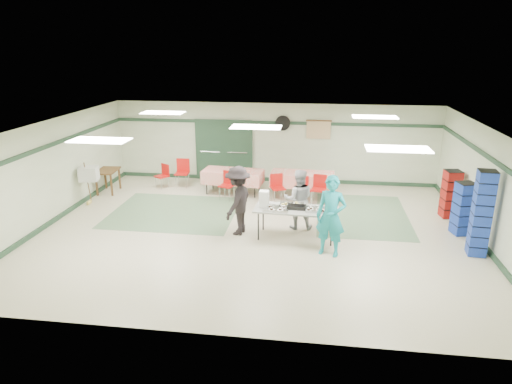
# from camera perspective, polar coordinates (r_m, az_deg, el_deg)

# --- Properties ---
(floor) EXTENTS (11.00, 11.00, 0.00)m
(floor) POSITION_cam_1_polar(r_m,az_deg,el_deg) (11.81, 0.01, -4.79)
(floor) COLOR beige
(floor) RESTS_ON ground
(ceiling) EXTENTS (11.00, 11.00, 0.00)m
(ceiling) POSITION_cam_1_polar(r_m,az_deg,el_deg) (11.04, 0.01, 8.23)
(ceiling) COLOR silver
(ceiling) RESTS_ON wall_back
(wall_back) EXTENTS (11.00, 0.00, 11.00)m
(wall_back) POSITION_cam_1_polar(r_m,az_deg,el_deg) (15.69, 2.24, 6.14)
(wall_back) COLOR beige
(wall_back) RESTS_ON floor
(wall_front) EXTENTS (11.00, 0.00, 11.00)m
(wall_front) POSITION_cam_1_polar(r_m,az_deg,el_deg) (7.22, -4.87, -8.65)
(wall_front) COLOR beige
(wall_front) RESTS_ON floor
(wall_left) EXTENTS (0.00, 9.00, 9.00)m
(wall_left) POSITION_cam_1_polar(r_m,az_deg,el_deg) (13.24, -24.32, 2.28)
(wall_left) COLOR beige
(wall_left) RESTS_ON floor
(wall_right) EXTENTS (0.00, 9.00, 9.00)m
(wall_right) POSITION_cam_1_polar(r_m,az_deg,el_deg) (11.96, 27.13, 0.32)
(wall_right) COLOR beige
(wall_right) RESTS_ON floor
(trim_back) EXTENTS (11.00, 0.06, 0.10)m
(trim_back) POSITION_cam_1_polar(r_m,az_deg,el_deg) (15.53, 2.26, 8.65)
(trim_back) COLOR #213D2A
(trim_back) RESTS_ON wall_back
(baseboard_back) EXTENTS (11.00, 0.06, 0.12)m
(baseboard_back) POSITION_cam_1_polar(r_m,az_deg,el_deg) (15.98, 2.17, 1.59)
(baseboard_back) COLOR #213D2A
(baseboard_back) RESTS_ON floor
(trim_left) EXTENTS (0.06, 9.00, 0.10)m
(trim_left) POSITION_cam_1_polar(r_m,az_deg,el_deg) (13.07, -24.60, 5.23)
(trim_left) COLOR #213D2A
(trim_left) RESTS_ON wall_back
(baseboard_left) EXTENTS (0.06, 9.00, 0.12)m
(baseboard_left) POSITION_cam_1_polar(r_m,az_deg,el_deg) (13.60, -23.52, -2.95)
(baseboard_left) COLOR #213D2A
(baseboard_left) RESTS_ON floor
(trim_right) EXTENTS (0.06, 9.00, 0.10)m
(trim_right) POSITION_cam_1_polar(r_m,az_deg,el_deg) (11.78, 27.47, 3.57)
(trim_right) COLOR #213D2A
(trim_right) RESTS_ON wall_back
(baseboard_right) EXTENTS (0.06, 9.00, 0.12)m
(baseboard_right) POSITION_cam_1_polar(r_m,az_deg,el_deg) (12.36, 26.15, -5.38)
(baseboard_right) COLOR #213D2A
(baseboard_right) RESTS_ON floor
(green_patch_a) EXTENTS (3.50, 3.00, 0.01)m
(green_patch_a) POSITION_cam_1_polar(r_m,az_deg,el_deg) (13.25, -10.18, -2.47)
(green_patch_a) COLOR #628561
(green_patch_a) RESTS_ON floor
(green_patch_b) EXTENTS (2.50, 3.50, 0.01)m
(green_patch_b) POSITION_cam_1_polar(r_m,az_deg,el_deg) (13.17, 13.08, -2.79)
(green_patch_b) COLOR #628561
(green_patch_b) RESTS_ON floor
(double_door_left) EXTENTS (0.90, 0.06, 2.10)m
(double_door_left) POSITION_cam_1_polar(r_m,az_deg,el_deg) (16.05, -5.67, 5.25)
(double_door_left) COLOR gray
(double_door_left) RESTS_ON floor
(double_door_right) EXTENTS (0.90, 0.06, 2.10)m
(double_door_right) POSITION_cam_1_polar(r_m,az_deg,el_deg) (15.86, -2.31, 5.17)
(double_door_right) COLOR gray
(double_door_right) RESTS_ON floor
(door_frame) EXTENTS (2.00, 0.03, 2.15)m
(door_frame) POSITION_cam_1_polar(r_m,az_deg,el_deg) (15.93, -4.03, 5.19)
(door_frame) COLOR #213D2A
(door_frame) RESTS_ON floor
(wall_fan) EXTENTS (0.50, 0.10, 0.50)m
(wall_fan) POSITION_cam_1_polar(r_m,az_deg,el_deg) (15.47, 3.37, 8.60)
(wall_fan) COLOR black
(wall_fan) RESTS_ON wall_back
(scroll_banner) EXTENTS (0.80, 0.02, 0.60)m
(scroll_banner) POSITION_cam_1_polar(r_m,az_deg,el_deg) (15.46, 7.83, 7.71)
(scroll_banner) COLOR tan
(scroll_banner) RESTS_ON wall_back
(serving_table) EXTENTS (2.08, 0.95, 0.76)m
(serving_table) POSITION_cam_1_polar(r_m,az_deg,el_deg) (11.16, 5.06, -2.28)
(serving_table) COLOR #A3A49F
(serving_table) RESTS_ON floor
(sheet_tray_right) EXTENTS (0.56, 0.44, 0.02)m
(sheet_tray_right) POSITION_cam_1_polar(r_m,az_deg,el_deg) (11.08, 7.63, -2.25)
(sheet_tray_right) COLOR silver
(sheet_tray_right) RESTS_ON serving_table
(sheet_tray_mid) EXTENTS (0.63, 0.49, 0.02)m
(sheet_tray_mid) POSITION_cam_1_polar(r_m,az_deg,el_deg) (11.29, 4.44, -1.73)
(sheet_tray_mid) COLOR silver
(sheet_tray_mid) RESTS_ON serving_table
(sheet_tray_left) EXTENTS (0.63, 0.49, 0.02)m
(sheet_tray_left) POSITION_cam_1_polar(r_m,az_deg,el_deg) (11.06, 2.54, -2.12)
(sheet_tray_left) COLOR silver
(sheet_tray_left) RESTS_ON serving_table
(baking_pan) EXTENTS (0.47, 0.31, 0.08)m
(baking_pan) POSITION_cam_1_polar(r_m,az_deg,el_deg) (11.14, 5.08, -1.88)
(baking_pan) COLOR black
(baking_pan) RESTS_ON serving_table
(foam_box_stack) EXTENTS (0.24, 0.22, 0.41)m
(foam_box_stack) POSITION_cam_1_polar(r_m,az_deg,el_deg) (11.15, 1.02, -0.88)
(foam_box_stack) COLOR white
(foam_box_stack) RESTS_ON serving_table
(volunteer_teal) EXTENTS (0.78, 0.62, 1.86)m
(volunteer_teal) POSITION_cam_1_polar(r_m,az_deg,el_deg) (10.29, 9.36, -3.00)
(volunteer_teal) COLOR teal
(volunteer_teal) RESTS_ON floor
(volunteer_grey) EXTENTS (0.81, 0.65, 1.57)m
(volunteer_grey) POSITION_cam_1_polar(r_m,az_deg,el_deg) (11.73, 5.33, -0.91)
(volunteer_grey) COLOR #9A9A9F
(volunteer_grey) RESTS_ON floor
(volunteer_dark) EXTENTS (0.88, 1.24, 1.75)m
(volunteer_dark) POSITION_cam_1_polar(r_m,az_deg,el_deg) (11.33, -2.28, -1.08)
(volunteer_dark) COLOR black
(volunteer_dark) RESTS_ON floor
(dining_table_a) EXTENTS (1.98, 0.94, 0.77)m
(dining_table_a) POSITION_cam_1_polar(r_m,az_deg,el_deg) (14.31, 5.80, 1.67)
(dining_table_a) COLOR red
(dining_table_a) RESTS_ON floor
(dining_table_b) EXTENTS (1.96, 1.01, 0.77)m
(dining_table_b) POSITION_cam_1_polar(r_m,az_deg,el_deg) (14.54, -2.90, 2.00)
(dining_table_b) COLOR red
(dining_table_b) RESTS_ON floor
(chair_a) EXTENTS (0.49, 0.49, 0.79)m
(chair_a) POSITION_cam_1_polar(r_m,az_deg,el_deg) (13.78, 6.01, 0.62)
(chair_a) COLOR #B8150E
(chair_a) RESTS_ON floor
(chair_b) EXTENTS (0.51, 0.51, 0.84)m
(chair_b) POSITION_cam_1_polar(r_m,az_deg,el_deg) (13.82, 2.68, 0.90)
(chair_b) COLOR #B8150E
(chair_b) RESTS_ON floor
(chair_c) EXTENTS (0.47, 0.47, 0.86)m
(chair_c) POSITION_cam_1_polar(r_m,az_deg,el_deg) (13.77, 7.90, 0.75)
(chair_c) COLOR #B8150E
(chair_c) RESTS_ON floor
(chair_d) EXTENTS (0.50, 0.50, 0.87)m
(chair_d) POSITION_cam_1_polar(r_m,az_deg,el_deg) (14.02, -3.52, 1.23)
(chair_d) COLOR #B8150E
(chair_d) RESTS_ON floor
(chair_loose_a) EXTENTS (0.45, 0.45, 0.94)m
(chair_loose_a) POSITION_cam_1_polar(r_m,az_deg,el_deg) (15.42, -9.17, 2.76)
(chair_loose_a) COLOR #B8150E
(chair_loose_a) RESTS_ON floor
(chair_loose_b) EXTENTS (0.52, 0.52, 0.80)m
(chair_loose_b) POSITION_cam_1_polar(r_m,az_deg,el_deg) (15.42, -11.50, 2.27)
(chair_loose_b) COLOR #B8150E
(chair_loose_b) RESTS_ON floor
(crate_stack_blue_a) EXTENTS (0.50, 0.50, 1.35)m
(crate_stack_blue_a) POSITION_cam_1_polar(r_m,az_deg,el_deg) (12.47, 24.50, -1.91)
(crate_stack_blue_a) COLOR #1B3CA4
(crate_stack_blue_a) RESTS_ON floor
(crate_stack_red) EXTENTS (0.46, 0.46, 1.33)m
(crate_stack_red) POSITION_cam_1_polar(r_m,az_deg,el_deg) (13.56, 23.15, -0.24)
(crate_stack_red) COLOR maroon
(crate_stack_red) RESTS_ON floor
(crate_stack_blue_b) EXTENTS (0.42, 0.42, 1.99)m
(crate_stack_blue_b) POSITION_cam_1_polar(r_m,az_deg,el_deg) (11.29, 26.35, -2.45)
(crate_stack_blue_b) COLOR #1B3CA4
(crate_stack_blue_b) RESTS_ON floor
(printer_table) EXTENTS (0.67, 0.96, 0.74)m
(printer_table) POSITION_cam_1_polar(r_m,az_deg,el_deg) (15.36, -18.07, 2.29)
(printer_table) COLOR brown
(printer_table) RESTS_ON floor
(office_printer) EXTENTS (0.60, 0.55, 0.41)m
(office_printer) POSITION_cam_1_polar(r_m,az_deg,el_deg) (14.27, -20.18, 2.17)
(office_printer) COLOR silver
(office_printer) RESTS_ON printer_table
(broom) EXTENTS (0.06, 0.21, 1.27)m
(broom) POSITION_cam_1_polar(r_m,az_deg,el_deg) (14.41, -20.29, 1.12)
(broom) COLOR brown
(broom) RESTS_ON floor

